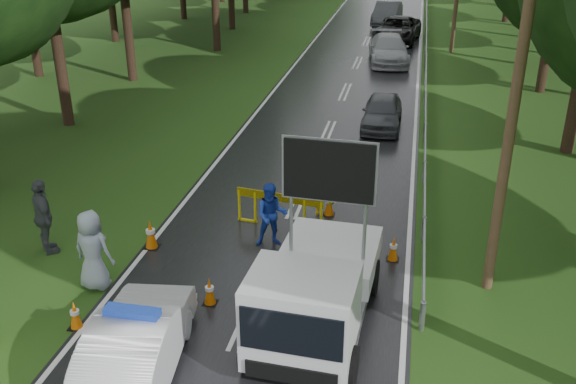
% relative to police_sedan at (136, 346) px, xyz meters
% --- Properties ---
extents(ground, '(160.00, 160.00, 0.00)m').
position_rel_police_sedan_xyz_m(ground, '(1.58, 2.50, -0.70)').
color(ground, '#204413').
rests_on(ground, ground).
extents(road, '(7.00, 140.00, 0.02)m').
position_rel_police_sedan_xyz_m(road, '(1.58, 32.50, -0.69)').
color(road, black).
rests_on(road, ground).
extents(guardrail, '(0.12, 60.06, 0.70)m').
position_rel_police_sedan_xyz_m(guardrail, '(5.28, 32.17, -0.15)').
color(guardrail, gray).
rests_on(guardrail, ground).
extents(utility_pole_near, '(1.40, 0.24, 10.00)m').
position_rel_police_sedan_xyz_m(utility_pole_near, '(6.78, 4.50, 4.37)').
color(utility_pole_near, '#4E3A24').
rests_on(utility_pole_near, ground).
extents(police_sedan, '(2.01, 4.36, 1.52)m').
position_rel_police_sedan_xyz_m(police_sedan, '(0.00, 0.00, 0.00)').
color(police_sedan, silver).
rests_on(police_sedan, ground).
extents(work_truck, '(2.40, 4.96, 3.87)m').
position_rel_police_sedan_xyz_m(work_truck, '(3.07, 1.92, 0.35)').
color(work_truck, gray).
rests_on(work_truck, ground).
extents(barrier, '(2.48, 0.43, 1.04)m').
position_rel_police_sedan_xyz_m(barrier, '(1.37, 6.50, 0.09)').
color(barrier, '#D9C70B').
rests_on(barrier, ground).
extents(officer, '(0.83, 0.62, 2.04)m').
position_rel_police_sedan_xyz_m(officer, '(2.45, 7.50, 0.32)').
color(officer, yellow).
rests_on(officer, ground).
extents(civilian, '(0.98, 0.85, 1.74)m').
position_rel_police_sedan_xyz_m(civilian, '(1.38, 5.50, 0.17)').
color(civilian, '#1B3CB2').
rests_on(civilian, ground).
extents(bystander_mid, '(1.18, 1.20, 2.03)m').
position_rel_police_sedan_xyz_m(bystander_mid, '(-4.19, 4.00, 0.32)').
color(bystander_mid, '#43474B').
rests_on(bystander_mid, ground).
extents(bystander_right, '(1.03, 0.74, 1.96)m').
position_rel_police_sedan_xyz_m(bystander_right, '(-2.22, 2.72, 0.28)').
color(bystander_right, '#8E9BAB').
rests_on(bystander_right, ground).
extents(queue_car_first, '(1.52, 3.76, 1.28)m').
position_rel_police_sedan_xyz_m(queue_car_first, '(3.59, 15.72, -0.06)').
color(queue_car_first, '#3F4047').
rests_on(queue_car_first, ground).
extents(queue_car_second, '(2.66, 5.29, 1.47)m').
position_rel_police_sedan_xyz_m(queue_car_second, '(3.24, 26.99, 0.04)').
color(queue_car_second, '#9C9EA4').
rests_on(queue_car_second, ground).
extents(queue_car_third, '(3.08, 5.70, 1.52)m').
position_rel_police_sedan_xyz_m(queue_car_third, '(3.46, 32.99, 0.06)').
color(queue_car_third, black).
rests_on(queue_car_third, ground).
extents(queue_car_fourth, '(2.09, 4.95, 1.59)m').
position_rel_police_sedan_xyz_m(queue_car_fourth, '(2.48, 38.99, 0.10)').
color(queue_car_fourth, '#3A3C41').
rests_on(queue_car_fourth, ground).
extents(cone_near_left, '(0.31, 0.31, 0.66)m').
position_rel_police_sedan_xyz_m(cone_near_left, '(-1.92, 1.16, -0.37)').
color(cone_near_left, black).
rests_on(cone_near_left, ground).
extents(cone_center, '(0.32, 0.32, 0.68)m').
position_rel_police_sedan_xyz_m(cone_center, '(0.60, 2.56, -0.37)').
color(cone_center, black).
rests_on(cone_center, ground).
extents(cone_far, '(0.34, 0.34, 0.72)m').
position_rel_police_sedan_xyz_m(cone_far, '(2.62, 7.50, -0.35)').
color(cone_far, black).
rests_on(cone_far, ground).
extents(cone_left_mid, '(0.39, 0.39, 0.82)m').
position_rel_police_sedan_xyz_m(cone_left_mid, '(-1.67, 4.71, -0.30)').
color(cone_left_mid, black).
rests_on(cone_left_mid, ground).
extents(cone_right, '(0.32, 0.32, 0.68)m').
position_rel_police_sedan_xyz_m(cone_right, '(4.55, 5.30, -0.37)').
color(cone_right, black).
rests_on(cone_right, ground).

